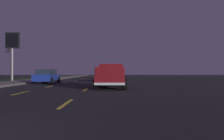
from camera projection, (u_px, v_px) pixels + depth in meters
The scene contains 10 objects.
ground at pixel (86, 81), 29.93m from camera, with size 144.00×144.00×0.00m, color black.
sidewalk_shoulder at pixel (35, 80), 29.86m from camera, with size 108.00×4.00×0.12m, color slate.
grass_verge at pixel (0, 81), 29.81m from camera, with size 108.00×6.00×0.01m, color #1E3819.
lane_markings at pixel (70, 80), 33.24m from camera, with size 108.00×7.04×0.01m.
pickup_truck at pixel (111, 75), 16.15m from camera, with size 5.49×2.40×1.87m.
sedan_tan at pixel (111, 75), 39.83m from camera, with size 4.44×2.09×1.54m.
sedan_green at pixel (109, 76), 27.13m from camera, with size 4.42×2.06×1.54m.
sedan_blue at pixel (47, 76), 22.64m from camera, with size 4.41×2.03×1.54m.
gas_price_sign at pixel (12, 45), 28.44m from camera, with size 0.27×1.90×6.71m.
bare_tree_far at pixel (12, 62), 32.93m from camera, with size 1.58×1.70×5.39m.
Camera 1 is at (-2.98, -3.45, 1.19)m, focal length 33.21 mm.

